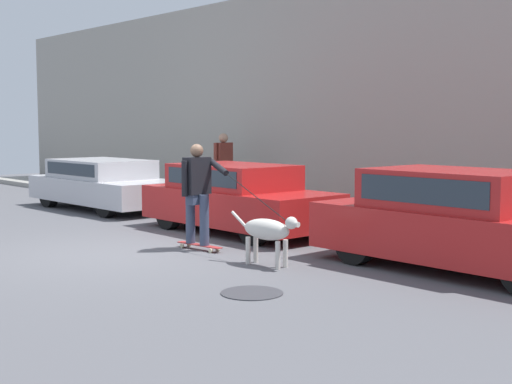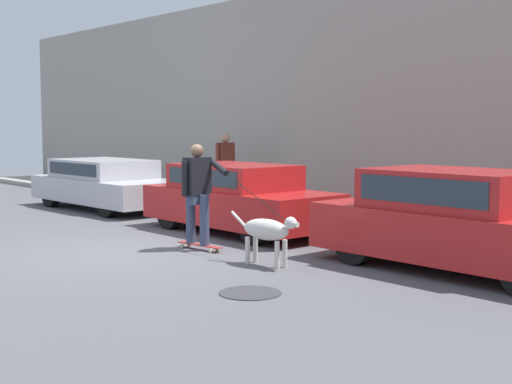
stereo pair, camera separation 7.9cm
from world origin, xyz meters
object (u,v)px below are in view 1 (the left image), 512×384
Objects in this scene: parked_car_2 at (461,223)px; parked_car_0 at (104,184)px; parked_car_1 at (237,199)px; dog at (268,231)px; skateboarder at (198,190)px; pedestrian_with_bag at (223,164)px.

parked_car_0 is at bearing -179.94° from parked_car_2.
parked_car_1 reaches higher than dog.
skateboarder reaches higher than dog.
dog is at bearing -7.71° from skateboarder.
pedestrian_with_bag is (-6.05, 4.12, 0.54)m from dog.
parked_car_2 reaches higher than dog.
parked_car_0 is at bearing 179.79° from parked_car_1.
parked_car_0 is at bearing 53.14° from pedestrian_with_bag.
skateboarder reaches higher than parked_car_1.
parked_car_1 reaches higher than parked_car_0.
parked_car_2 is 1.62× the size of skateboarder.
skateboarder reaches higher than parked_car_0.
parked_car_2 is at bearing -1.09° from parked_car_0.
dog is 7.34m from pedestrian_with_bag.
parked_car_1 is at bearing 115.23° from skateboarder.
parked_car_1 is at bearing 141.47° from dog.
parked_car_0 is 2.84m from pedestrian_with_bag.
parked_car_2 is 3.31× the size of dog.
skateboarder is 5.94m from pedestrian_with_bag.
dog is (7.51, -1.72, -0.09)m from parked_car_0.
pedestrian_with_bag is at bearing 144.26° from parked_car_1.
parked_car_0 is 9.48m from parked_car_2.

